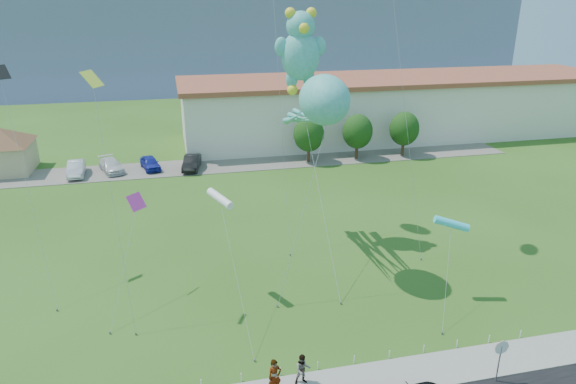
{
  "coord_description": "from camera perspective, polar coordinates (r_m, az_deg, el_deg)",
  "views": [
    {
      "loc": [
        -5.37,
        -22.16,
        18.07
      ],
      "look_at": [
        1.55,
        8.0,
        6.44
      ],
      "focal_mm": 32.0,
      "sensor_mm": 36.0,
      "label": 1
    }
  ],
  "objects": [
    {
      "name": "ground",
      "position": [
        29.1,
        0.58,
        -17.79
      ],
      "size": [
        160.0,
        160.0,
        0.0
      ],
      "primitive_type": "plane",
      "color": "#2C5016",
      "rests_on": "ground"
    },
    {
      "name": "parking_strip",
      "position": [
        60.18,
        -7.22,
        2.99
      ],
      "size": [
        70.0,
        6.0,
        0.06
      ],
      "primitive_type": "cube",
      "color": "#59544C",
      "rests_on": "ground"
    },
    {
      "name": "hill_ridge",
      "position": [
        142.38,
        -11.32,
        17.99
      ],
      "size": [
        160.0,
        50.0,
        25.0
      ],
      "primitive_type": "cube",
      "color": "slate",
      "rests_on": "ground"
    },
    {
      "name": "pavilion",
      "position": [
        64.75,
        -29.32,
        4.5
      ],
      "size": [
        9.2,
        9.2,
        5.0
      ],
      "color": "tan",
      "rests_on": "ground"
    },
    {
      "name": "warehouse",
      "position": [
        74.54,
        12.38,
        9.35
      ],
      "size": [
        61.0,
        15.0,
        8.2
      ],
      "color": "beige",
      "rests_on": "ground"
    },
    {
      "name": "stop_sign",
      "position": [
        28.39,
        22.58,
        -16.02
      ],
      "size": [
        0.8,
        0.07,
        2.5
      ],
      "color": "slate",
      "rests_on": "ground"
    },
    {
      "name": "rope_fence",
      "position": [
        27.96,
        1.23,
        -19.0
      ],
      "size": [
        26.05,
        0.05,
        0.5
      ],
      "color": "white",
      "rests_on": "ground"
    },
    {
      "name": "tree_near",
      "position": [
        60.05,
        2.32,
        6.43
      ],
      "size": [
        3.6,
        3.6,
        5.47
      ],
      "color": "#3F2B19",
      "rests_on": "ground"
    },
    {
      "name": "tree_mid",
      "position": [
        61.86,
        7.73,
        6.69
      ],
      "size": [
        3.6,
        3.6,
        5.47
      ],
      "color": "#3F2B19",
      "rests_on": "ground"
    },
    {
      "name": "tree_far",
      "position": [
        64.18,
        12.8,
        6.87
      ],
      "size": [
        3.6,
        3.6,
        5.47
      ],
      "color": "#3F2B19",
      "rests_on": "ground"
    },
    {
      "name": "pedestrian_left",
      "position": [
        26.29,
        -1.48,
        -19.82
      ],
      "size": [
        0.75,
        0.56,
        1.86
      ],
      "primitive_type": "imported",
      "rotation": [
        0.0,
        0.0,
        0.19
      ],
      "color": "gray",
      "rests_on": "sidewalk"
    },
    {
      "name": "pedestrian_right",
      "position": [
        26.84,
        1.65,
        -19.1
      ],
      "size": [
        0.81,
        0.64,
        1.65
      ],
      "primitive_type": "imported",
      "rotation": [
        0.0,
        0.0,
        -0.02
      ],
      "color": "gray",
      "rests_on": "sidewalk"
    },
    {
      "name": "parked_car_silver",
      "position": [
        60.41,
        -22.48,
        2.43
      ],
      "size": [
        1.92,
        4.82,
        1.56
      ],
      "primitive_type": "imported",
      "rotation": [
        0.0,
        0.0,
        0.06
      ],
      "color": "silver",
      "rests_on": "parking_strip"
    },
    {
      "name": "parked_car_white",
      "position": [
        60.49,
        -19.05,
        2.82
      ],
      "size": [
        3.41,
        5.2,
        1.4
      ],
      "primitive_type": "imported",
      "rotation": [
        0.0,
        0.0,
        0.33
      ],
      "color": "silver",
      "rests_on": "parking_strip"
    },
    {
      "name": "parked_car_blue",
      "position": [
        60.05,
        -15.07,
        3.14
      ],
      "size": [
        2.68,
        4.49,
        1.43
      ],
      "primitive_type": "imported",
      "rotation": [
        0.0,
        0.0,
        0.25
      ],
      "color": "navy",
      "rests_on": "parking_strip"
    },
    {
      "name": "parked_car_black",
      "position": [
        58.95,
        -10.66,
        3.24
      ],
      "size": [
        2.49,
        4.93,
        1.55
      ],
      "primitive_type": "imported",
      "rotation": [
        0.0,
        0.0,
        -0.19
      ],
      "color": "black",
      "rests_on": "parking_strip"
    },
    {
      "name": "octopus_kite",
      "position": [
        34.07,
        3.38,
        9.3
      ],
      "size": [
        5.51,
        11.25,
        13.77
      ],
      "color": "teal",
      "rests_on": "ground"
    },
    {
      "name": "teddy_bear_kite",
      "position": [
        38.54,
        1.4,
        15.56
      ],
      "size": [
        3.82,
        12.08,
        17.56
      ],
      "color": "teal",
      "rests_on": "ground"
    },
    {
      "name": "small_kite_pink",
      "position": [
        33.74,
        -16.73,
        -2.24
      ],
      "size": [
        2.53,
        5.89,
        6.46
      ],
      "color": "#DF31A6",
      "rests_on": "ground"
    },
    {
      "name": "small_kite_yellow",
      "position": [
        30.2,
        -20.39,
        8.31
      ],
      "size": [
        1.76,
        4.52,
        14.47
      ],
      "color": "yellow",
      "rests_on": "ground"
    },
    {
      "name": "small_kite_white",
      "position": [
        31.72,
        -7.54,
        -0.85
      ],
      "size": [
        1.09,
        8.49,
        7.06
      ],
      "color": "white",
      "rests_on": "ground"
    },
    {
      "name": "small_kite_cyan",
      "position": [
        33.49,
        17.71,
        -3.44
      ],
      "size": [
        2.54,
        5.17,
        5.45
      ],
      "color": "#31CCDE",
      "rests_on": "ground"
    },
    {
      "name": "small_kite_black",
      "position": [
        37.32,
        -28.81,
        8.73
      ],
      "size": [
        3.27,
        7.35,
        14.19
      ],
      "color": "black",
      "rests_on": "ground"
    }
  ]
}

